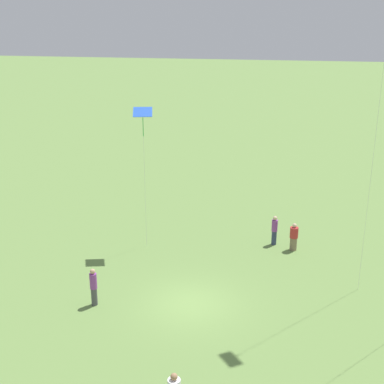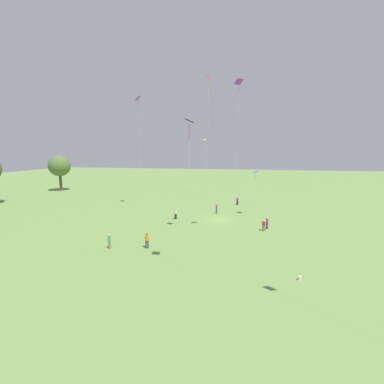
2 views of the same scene
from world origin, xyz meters
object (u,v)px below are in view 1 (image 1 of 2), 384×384
at_px(person_2, 294,237).
at_px(person_1, 94,287).
at_px(person_5, 274,230).
at_px(kite_0, 143,116).

bearing_deg(person_2, person_1, -153.04).
bearing_deg(person_5, kite_0, -149.33).
xyz_separation_m(person_1, person_5, (-7.93, -8.13, -0.05)).
bearing_deg(person_2, kite_0, 173.31).
bearing_deg(kite_0, person_2, 37.84).
bearing_deg(person_1, kite_0, 147.67).
bearing_deg(person_5, person_2, -7.62).
relative_size(person_1, kite_0, 0.23).
distance_m(person_1, person_2, 11.79).
xyz_separation_m(person_1, kite_0, (-0.73, -6.65, 6.62)).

